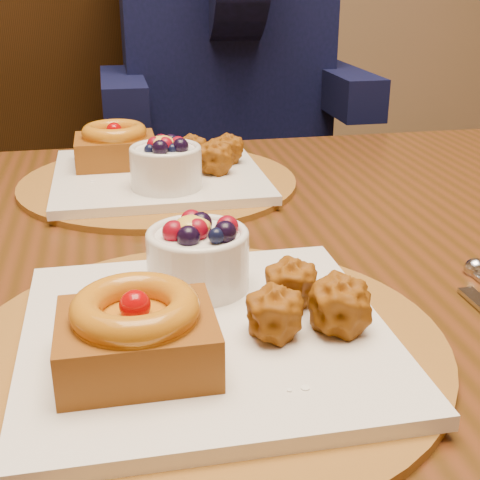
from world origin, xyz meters
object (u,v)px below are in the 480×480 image
chair_far (112,203)px  diner (225,22)px  place_setting_near (201,320)px  place_setting_far (156,168)px  dining_table (178,308)px

chair_far → diner: diner is taller
place_setting_near → diner: 1.03m
place_setting_far → diner: 0.62m
place_setting_near → chair_far: (-0.06, 1.00, -0.24)m
place_setting_near → place_setting_far: size_ratio=1.00×
dining_table → diner: (0.20, 0.78, 0.25)m
dining_table → place_setting_far: bearing=90.8°
place_setting_far → chair_far: chair_far is taller
place_setting_far → diner: size_ratio=0.44×
place_setting_near → dining_table: bearing=89.3°
place_setting_far → chair_far: (-0.06, 0.57, -0.24)m
dining_table → place_setting_near: 0.24m
place_setting_near → chair_far: 1.03m
dining_table → place_setting_far: size_ratio=4.21×
place_setting_near → place_setting_far: (-0.00, 0.43, 0.00)m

